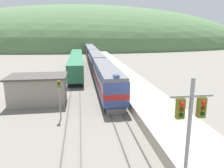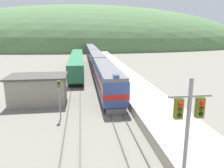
{
  "view_description": "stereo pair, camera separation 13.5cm",
  "coord_description": "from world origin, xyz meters",
  "px_view_note": "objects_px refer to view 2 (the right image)",
  "views": [
    {
      "loc": [
        -3.9,
        -3.11,
        9.26
      ],
      "look_at": [
        0.19,
        24.67,
        2.5
      ],
      "focal_mm": 35.0,
      "sensor_mm": 36.0,
      "label": 1
    },
    {
      "loc": [
        -3.77,
        -3.13,
        9.26
      ],
      "look_at": [
        0.19,
        24.67,
        2.5
      ],
      "focal_mm": 35.0,
      "sensor_mm": 36.0,
      "label": 2
    }
  ],
  "objects_px": {
    "carriage_second": "(97,61)",
    "siding_train": "(77,63)",
    "signal_post_siding": "(59,92)",
    "carriage_fourth": "(89,48)",
    "carriage_third": "(92,53)",
    "signal_mast_main": "(188,127)",
    "express_train_lead_car": "(106,78)"
  },
  "relations": [
    {
      "from": "signal_post_siding",
      "to": "carriage_second",
      "type": "bearing_deg",
      "value": 78.66
    },
    {
      "from": "express_train_lead_car",
      "to": "signal_mast_main",
      "type": "distance_m",
      "value": 23.24
    },
    {
      "from": "carriage_second",
      "to": "carriage_third",
      "type": "height_order",
      "value": "same"
    },
    {
      "from": "carriage_fourth",
      "to": "express_train_lead_car",
      "type": "bearing_deg",
      "value": -90.0
    },
    {
      "from": "express_train_lead_car",
      "to": "siding_train",
      "type": "xyz_separation_m",
      "value": [
        -4.81,
        20.56,
        -0.35
      ]
    },
    {
      "from": "carriage_second",
      "to": "signal_post_siding",
      "type": "xyz_separation_m",
      "value": [
        -6.18,
        -30.79,
        0.75
      ]
    },
    {
      "from": "express_train_lead_car",
      "to": "signal_post_siding",
      "type": "distance_m",
      "value": 11.49
    },
    {
      "from": "carriage_fourth",
      "to": "signal_post_siding",
      "type": "distance_m",
      "value": 73.53
    },
    {
      "from": "express_train_lead_car",
      "to": "carriage_second",
      "type": "xyz_separation_m",
      "value": [
        0.0,
        21.13,
        -0.01
      ]
    },
    {
      "from": "carriage_third",
      "to": "signal_mast_main",
      "type": "distance_m",
      "value": 65.51
    },
    {
      "from": "express_train_lead_car",
      "to": "carriage_second",
      "type": "distance_m",
      "value": 21.13
    },
    {
      "from": "express_train_lead_car",
      "to": "carriage_second",
      "type": "relative_size",
      "value": 0.97
    },
    {
      "from": "express_train_lead_car",
      "to": "carriage_third",
      "type": "xyz_separation_m",
      "value": [
        0.0,
        42.37,
        -0.01
      ]
    },
    {
      "from": "express_train_lead_car",
      "to": "signal_post_siding",
      "type": "bearing_deg",
      "value": -122.59
    },
    {
      "from": "signal_post_siding",
      "to": "carriage_fourth",
      "type": "bearing_deg",
      "value": 85.18
    },
    {
      "from": "carriage_second",
      "to": "carriage_third",
      "type": "bearing_deg",
      "value": 90.0
    },
    {
      "from": "express_train_lead_car",
      "to": "carriage_third",
      "type": "distance_m",
      "value": 42.37
    },
    {
      "from": "signal_mast_main",
      "to": "signal_post_siding",
      "type": "distance_m",
      "value": 15.48
    },
    {
      "from": "carriage_fourth",
      "to": "siding_train",
      "type": "xyz_separation_m",
      "value": [
        -4.81,
        -43.04,
        -0.33
      ]
    },
    {
      "from": "carriage_third",
      "to": "siding_train",
      "type": "xyz_separation_m",
      "value": [
        -4.81,
        -21.8,
        -0.33
      ]
    },
    {
      "from": "carriage_second",
      "to": "siding_train",
      "type": "height_order",
      "value": "carriage_second"
    },
    {
      "from": "carriage_second",
      "to": "express_train_lead_car",
      "type": "bearing_deg",
      "value": -90.0
    },
    {
      "from": "carriage_fourth",
      "to": "signal_post_siding",
      "type": "xyz_separation_m",
      "value": [
        -6.18,
        -73.27,
        0.75
      ]
    },
    {
      "from": "carriage_second",
      "to": "signal_mast_main",
      "type": "relative_size",
      "value": 2.85
    },
    {
      "from": "carriage_second",
      "to": "carriage_fourth",
      "type": "height_order",
      "value": "same"
    },
    {
      "from": "carriage_third",
      "to": "signal_post_siding",
      "type": "relative_size",
      "value": 4.74
    },
    {
      "from": "carriage_fourth",
      "to": "siding_train",
      "type": "distance_m",
      "value": 43.31
    },
    {
      "from": "siding_train",
      "to": "signal_mast_main",
      "type": "height_order",
      "value": "signal_mast_main"
    },
    {
      "from": "siding_train",
      "to": "signal_post_siding",
      "type": "bearing_deg",
      "value": -92.6
    },
    {
      "from": "express_train_lead_car",
      "to": "carriage_second",
      "type": "bearing_deg",
      "value": 90.0
    },
    {
      "from": "signal_mast_main",
      "to": "siding_train",
      "type": "bearing_deg",
      "value": 98.06
    },
    {
      "from": "siding_train",
      "to": "signal_post_siding",
      "type": "relative_size",
      "value": 8.05
    }
  ]
}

